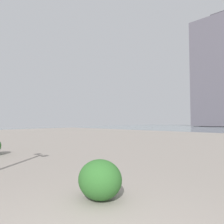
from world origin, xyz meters
TOP-DOWN VIEW (x-y plane):
  - building_slab at (10.93, -65.83)m, footprint 16.92×12.66m
  - shrub_low at (1.19, -1.38)m, footprint 0.92×0.83m

SIDE VIEW (x-z plane):
  - shrub_low at x=1.19m, z-range 0.00..0.78m
  - building_slab at x=10.93m, z-range -1.03..34.83m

